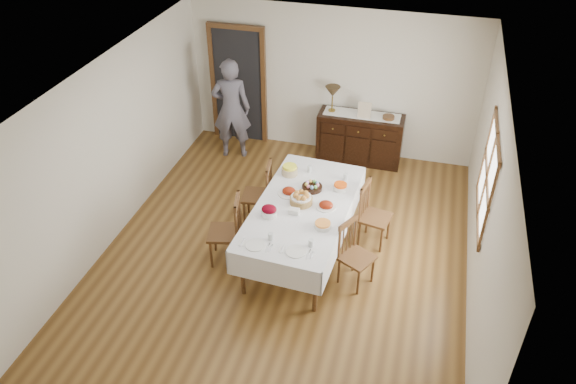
% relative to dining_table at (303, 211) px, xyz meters
% --- Properties ---
extents(ground, '(6.00, 6.00, 0.00)m').
position_rel_dining_table_xyz_m(ground, '(-0.23, -0.03, -0.73)').
color(ground, brown).
extents(room_shell, '(5.02, 6.02, 2.65)m').
position_rel_dining_table_xyz_m(room_shell, '(-0.37, 0.39, 0.91)').
color(room_shell, silver).
rests_on(room_shell, ground).
extents(dining_table, '(1.35, 2.46, 0.82)m').
position_rel_dining_table_xyz_m(dining_table, '(0.00, 0.00, 0.00)').
color(dining_table, white).
rests_on(dining_table, ground).
extents(chair_left_near, '(0.52, 0.52, 1.04)m').
position_rel_dining_table_xyz_m(chair_left_near, '(-0.93, -0.41, -0.20)').
color(chair_left_near, '#513219').
rests_on(chair_left_near, ground).
extents(chair_left_far, '(0.47, 0.47, 1.00)m').
position_rel_dining_table_xyz_m(chair_left_far, '(-0.79, 0.56, -0.22)').
color(chair_left_far, '#513219').
rests_on(chair_left_far, ground).
extents(chair_right_near, '(0.53, 0.53, 0.94)m').
position_rel_dining_table_xyz_m(chair_right_near, '(0.78, -0.38, -0.25)').
color(chair_right_near, '#513219').
rests_on(chair_right_near, ground).
extents(chair_right_far, '(0.48, 0.48, 0.98)m').
position_rel_dining_table_xyz_m(chair_right_far, '(0.89, 0.50, -0.23)').
color(chair_right_far, '#513219').
rests_on(chair_right_far, ground).
extents(sideboard, '(1.46, 0.53, 0.88)m').
position_rel_dining_table_xyz_m(sideboard, '(0.36, 2.69, -0.29)').
color(sideboard, black).
rests_on(sideboard, ground).
extents(person, '(0.68, 0.52, 1.94)m').
position_rel_dining_table_xyz_m(person, '(-1.84, 2.29, 0.24)').
color(person, '#54525F').
rests_on(person, ground).
extents(bread_basket, '(0.31, 0.31, 0.17)m').
position_rel_dining_table_xyz_m(bread_basket, '(-0.04, 0.04, 0.17)').
color(bread_basket, olive).
rests_on(bread_basket, dining_table).
extents(egg_basket, '(0.29, 0.29, 0.11)m').
position_rel_dining_table_xyz_m(egg_basket, '(0.03, 0.41, 0.13)').
color(egg_basket, black).
rests_on(egg_basket, dining_table).
extents(ham_platter_a, '(0.31, 0.31, 0.11)m').
position_rel_dining_table_xyz_m(ham_platter_a, '(-0.25, 0.22, 0.12)').
color(ham_platter_a, white).
rests_on(ham_platter_a, dining_table).
extents(ham_platter_b, '(0.27, 0.27, 0.11)m').
position_rel_dining_table_xyz_m(ham_platter_b, '(0.31, 0.04, 0.13)').
color(ham_platter_b, white).
rests_on(ham_platter_b, dining_table).
extents(beet_bowl, '(0.21, 0.21, 0.16)m').
position_rel_dining_table_xyz_m(beet_bowl, '(-0.37, -0.33, 0.17)').
color(beet_bowl, white).
rests_on(beet_bowl, dining_table).
extents(carrot_bowl, '(0.20, 0.20, 0.09)m').
position_rel_dining_table_xyz_m(carrot_bowl, '(0.41, 0.50, 0.14)').
color(carrot_bowl, white).
rests_on(carrot_bowl, dining_table).
extents(pineapple_bowl, '(0.24, 0.24, 0.15)m').
position_rel_dining_table_xyz_m(pineapple_bowl, '(-0.37, 0.69, 0.16)').
color(pineapple_bowl, tan).
rests_on(pineapple_bowl, dining_table).
extents(casserole_dish, '(0.22, 0.22, 0.07)m').
position_rel_dining_table_xyz_m(casserole_dish, '(0.36, -0.39, 0.13)').
color(casserole_dish, white).
rests_on(casserole_dish, dining_table).
extents(butter_dish, '(0.14, 0.10, 0.07)m').
position_rel_dining_table_xyz_m(butter_dish, '(-0.07, -0.20, 0.13)').
color(butter_dish, white).
rests_on(butter_dish, dining_table).
extents(setting_left, '(0.43, 0.31, 0.10)m').
position_rel_dining_table_xyz_m(setting_left, '(-0.32, -0.90, 0.12)').
color(setting_left, white).
rests_on(setting_left, dining_table).
extents(setting_right, '(0.43, 0.31, 0.10)m').
position_rel_dining_table_xyz_m(setting_right, '(0.19, -0.89, 0.12)').
color(setting_right, white).
rests_on(setting_right, dining_table).
extents(glass_far_a, '(0.06, 0.06, 0.11)m').
position_rel_dining_table_xyz_m(glass_far_a, '(-0.10, 0.82, 0.15)').
color(glass_far_a, silver).
rests_on(glass_far_a, dining_table).
extents(glass_far_b, '(0.07, 0.07, 0.10)m').
position_rel_dining_table_xyz_m(glass_far_b, '(0.44, 0.76, 0.15)').
color(glass_far_b, silver).
rests_on(glass_far_b, dining_table).
extents(runner, '(1.30, 0.35, 0.01)m').
position_rel_dining_table_xyz_m(runner, '(0.36, 2.72, 0.16)').
color(runner, white).
rests_on(runner, sideboard).
extents(table_lamp, '(0.26, 0.26, 0.46)m').
position_rel_dining_table_xyz_m(table_lamp, '(-0.16, 2.72, 0.51)').
color(table_lamp, olive).
rests_on(table_lamp, sideboard).
extents(picture_frame, '(0.22, 0.08, 0.28)m').
position_rel_dining_table_xyz_m(picture_frame, '(0.41, 2.62, 0.29)').
color(picture_frame, '#C5B294').
rests_on(picture_frame, sideboard).
extents(deco_bowl, '(0.20, 0.20, 0.06)m').
position_rel_dining_table_xyz_m(deco_bowl, '(0.81, 2.68, 0.18)').
color(deco_bowl, '#513219').
rests_on(deco_bowl, sideboard).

